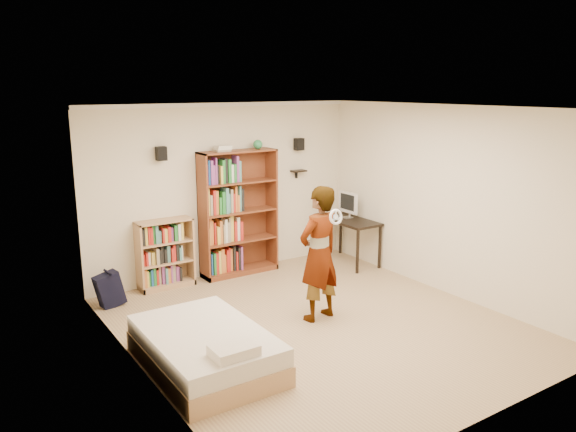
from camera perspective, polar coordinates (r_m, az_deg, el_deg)
name	(u,v)px	position (r m, az deg, el deg)	size (l,w,h in m)	color
ground	(318,324)	(7.24, 3.03, -10.94)	(4.50, 5.00, 0.01)	tan
room_shell	(319,187)	(6.72, 3.21, 2.91)	(4.52, 5.02, 2.71)	beige
crown_molding	(320,110)	(6.62, 3.31, 10.67)	(4.50, 5.00, 0.06)	white
speaker_left	(161,154)	(8.29, -12.76, 6.21)	(0.14, 0.12, 0.20)	black
speaker_right	(299,144)	(9.40, 1.13, 7.30)	(0.14, 0.12, 0.20)	black
wall_shelf	(299,171)	(9.47, 1.08, 4.60)	(0.25, 0.16, 0.03)	black
tall_bookshelf	(239,213)	(8.88, -5.03, 0.29)	(1.25, 0.36, 1.98)	brown
low_bookshelf	(165,254)	(8.53, -12.35, -3.79)	(0.83, 0.31, 1.03)	tan
computer_desk	(349,241)	(9.57, 6.17, -2.55)	(0.56, 1.11, 0.76)	black
imac	(347,205)	(9.55, 6.06, 1.11)	(0.09, 0.44, 0.44)	silver
daybed	(205,344)	(6.19, -8.42, -12.79)	(1.14, 1.76, 0.52)	silver
person	(319,254)	(7.13, 3.17, -3.84)	(0.64, 0.42, 1.75)	black
wii_wheel	(336,217)	(6.74, 4.87, -0.10)	(0.19, 0.19, 0.03)	silver
navy_bag	(109,289)	(8.07, -17.69, -7.10)	(0.37, 0.24, 0.49)	black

